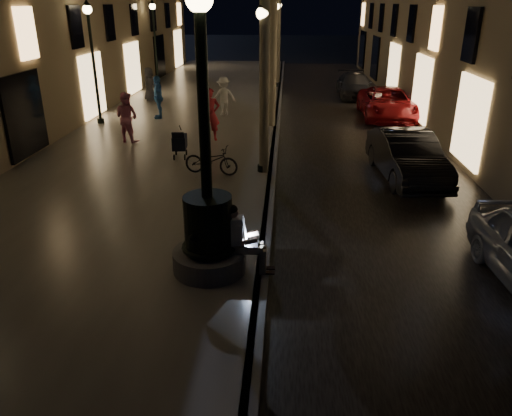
# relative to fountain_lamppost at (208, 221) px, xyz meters

# --- Properties ---
(ground) EXTENTS (120.00, 120.00, 0.00)m
(ground) POSITION_rel_fountain_lamppost_xyz_m (1.00, 13.00, -1.21)
(ground) COLOR black
(ground) RESTS_ON ground
(cobble_lane) EXTENTS (6.00, 45.00, 0.02)m
(cobble_lane) POSITION_rel_fountain_lamppost_xyz_m (4.00, 13.00, -1.20)
(cobble_lane) COLOR black
(cobble_lane) RESTS_ON ground
(promenade) EXTENTS (8.00, 45.00, 0.20)m
(promenade) POSITION_rel_fountain_lamppost_xyz_m (-3.00, 13.00, -1.11)
(promenade) COLOR slate
(promenade) RESTS_ON ground
(curb_strip) EXTENTS (0.25, 45.00, 0.20)m
(curb_strip) POSITION_rel_fountain_lamppost_xyz_m (1.00, 13.00, -1.11)
(curb_strip) COLOR #59595B
(curb_strip) RESTS_ON ground
(fountain_lamppost) EXTENTS (1.40, 1.40, 5.21)m
(fountain_lamppost) POSITION_rel_fountain_lamppost_xyz_m (0.00, 0.00, 0.00)
(fountain_lamppost) COLOR #59595B
(fountain_lamppost) RESTS_ON promenade
(seated_man_laptop) EXTENTS (0.98, 0.33, 1.35)m
(seated_man_laptop) POSITION_rel_fountain_lamppost_xyz_m (0.61, 0.00, -0.30)
(seated_man_laptop) COLOR gray
(seated_man_laptop) RESTS_ON promenade
(lamp_curb_a) EXTENTS (0.36, 0.36, 4.81)m
(lamp_curb_a) POSITION_rel_fountain_lamppost_xyz_m (0.70, 6.00, 2.02)
(lamp_curb_a) COLOR black
(lamp_curb_a) RESTS_ON promenade
(lamp_curb_b) EXTENTS (0.36, 0.36, 4.81)m
(lamp_curb_b) POSITION_rel_fountain_lamppost_xyz_m (0.70, 14.00, 2.02)
(lamp_curb_b) COLOR black
(lamp_curb_b) RESTS_ON promenade
(lamp_curb_c) EXTENTS (0.36, 0.36, 4.81)m
(lamp_curb_c) POSITION_rel_fountain_lamppost_xyz_m (0.70, 22.00, 2.02)
(lamp_curb_c) COLOR black
(lamp_curb_c) RESTS_ON promenade
(lamp_curb_d) EXTENTS (0.36, 0.36, 4.81)m
(lamp_curb_d) POSITION_rel_fountain_lamppost_xyz_m (0.70, 30.00, 2.02)
(lamp_curb_d) COLOR black
(lamp_curb_d) RESTS_ON promenade
(lamp_left_b) EXTENTS (0.36, 0.36, 4.81)m
(lamp_left_b) POSITION_rel_fountain_lamppost_xyz_m (-6.40, 12.00, 2.02)
(lamp_left_b) COLOR black
(lamp_left_b) RESTS_ON promenade
(lamp_left_c) EXTENTS (0.36, 0.36, 4.81)m
(lamp_left_c) POSITION_rel_fountain_lamppost_xyz_m (-6.40, 22.00, 2.02)
(lamp_left_c) COLOR black
(lamp_left_c) RESTS_ON promenade
(stroller) EXTENTS (0.49, 1.02, 1.03)m
(stroller) POSITION_rel_fountain_lamppost_xyz_m (-2.04, 7.24, -0.49)
(stroller) COLOR black
(stroller) RESTS_ON promenade
(car_second) EXTENTS (1.86, 4.38, 1.40)m
(car_second) POSITION_rel_fountain_lamppost_xyz_m (5.00, 6.16, -0.51)
(car_second) COLOR black
(car_second) RESTS_ON ground
(car_third) EXTENTS (2.31, 4.90, 1.35)m
(car_third) POSITION_rel_fountain_lamppost_xyz_m (5.93, 14.55, -0.53)
(car_third) COLOR maroon
(car_third) RESTS_ON ground
(car_rear) EXTENTS (1.76, 4.29, 1.24)m
(car_rear) POSITION_rel_fountain_lamppost_xyz_m (5.11, 20.07, -0.59)
(car_rear) COLOR #2A2A2F
(car_rear) RESTS_ON ground
(pedestrian_red) EXTENTS (0.80, 0.65, 1.90)m
(pedestrian_red) POSITION_rel_fountain_lamppost_xyz_m (-1.35, 9.51, -0.06)
(pedestrian_red) COLOR #AE222B
(pedestrian_red) RESTS_ON promenade
(pedestrian_pink) EXTENTS (1.06, 0.95, 1.79)m
(pedestrian_pink) POSITION_rel_fountain_lamppost_xyz_m (-4.33, 9.15, -0.12)
(pedestrian_pink) COLOR #C96A8B
(pedestrian_pink) RESTS_ON promenade
(pedestrian_white) EXTENTS (1.24, 0.97, 1.69)m
(pedestrian_white) POSITION_rel_fountain_lamppost_xyz_m (-1.40, 13.87, -0.17)
(pedestrian_white) COLOR silver
(pedestrian_white) RESTS_ON promenade
(pedestrian_blue) EXTENTS (0.62, 1.13, 1.83)m
(pedestrian_blue) POSITION_rel_fountain_lamppost_xyz_m (-4.15, 13.07, -0.10)
(pedestrian_blue) COLOR #295897
(pedestrian_blue) RESTS_ON promenade
(pedestrian_dark) EXTENTS (0.73, 0.92, 1.65)m
(pedestrian_dark) POSITION_rel_fountain_lamppost_xyz_m (-5.63, 17.19, -0.18)
(pedestrian_dark) COLOR #343338
(pedestrian_dark) RESTS_ON promenade
(bicycle) EXTENTS (1.71, 0.88, 0.86)m
(bicycle) POSITION_rel_fountain_lamppost_xyz_m (-0.78, 5.66, -0.58)
(bicycle) COLOR black
(bicycle) RESTS_ON promenade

